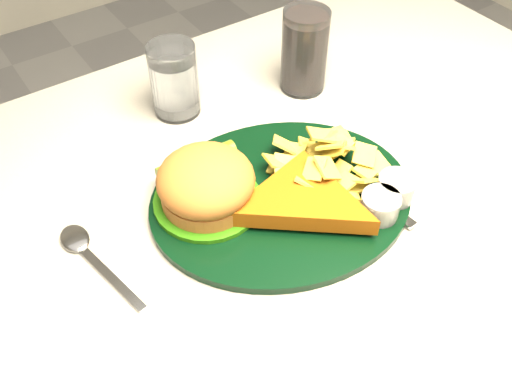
% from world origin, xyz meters
% --- Properties ---
extents(table, '(1.20, 0.80, 0.75)m').
position_xyz_m(table, '(0.00, 0.00, 0.38)').
color(table, gray).
rests_on(table, ground).
extents(dinner_plate, '(0.39, 0.35, 0.08)m').
position_xyz_m(dinner_plate, '(0.02, -0.00, 0.79)').
color(dinner_plate, black).
rests_on(dinner_plate, table).
extents(water_glass, '(0.07, 0.07, 0.11)m').
position_xyz_m(water_glass, '(-0.00, 0.24, 0.80)').
color(water_glass, white).
rests_on(water_glass, table).
extents(cola_glass, '(0.08, 0.08, 0.13)m').
position_xyz_m(cola_glass, '(0.19, 0.18, 0.81)').
color(cola_glass, black).
rests_on(cola_glass, table).
extents(fork_napkin, '(0.15, 0.19, 0.01)m').
position_xyz_m(fork_napkin, '(0.12, -0.05, 0.76)').
color(fork_napkin, white).
rests_on(fork_napkin, table).
extents(spoon, '(0.07, 0.16, 0.01)m').
position_xyz_m(spoon, '(-0.21, 0.01, 0.76)').
color(spoon, silver).
rests_on(spoon, table).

